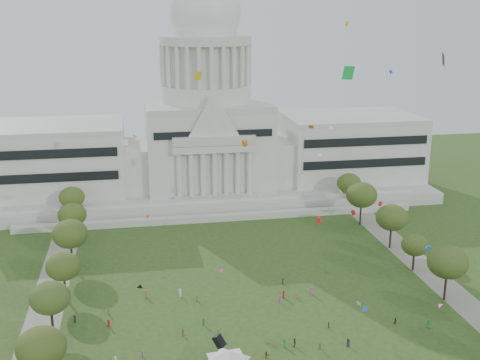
{
  "coord_description": "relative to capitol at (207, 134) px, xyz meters",
  "views": [
    {
      "loc": [
        -26.13,
        -101.13,
        65.98
      ],
      "look_at": [
        0.0,
        45.0,
        24.0
      ],
      "focal_mm": 45.0,
      "sensor_mm": 36.0,
      "label": 1
    }
  ],
  "objects": [
    {
      "name": "path_left",
      "position": [
        -48.0,
        -83.59,
        -22.28
      ],
      "size": [
        8.0,
        160.0,
        0.04
      ],
      "primitive_type": "cube",
      "color": "gray",
      "rests_on": "ground"
    },
    {
      "name": "person_0",
      "position": [
        34.3,
        -107.74,
        -21.29
      ],
      "size": [
        1.17,
        1.03,
        2.01
      ],
      "primitive_type": "imported",
      "rotation": [
        0.0,
        0.0,
        5.79
      ],
      "color": "#33723F",
      "rests_on": "ground"
    },
    {
      "name": "person_4",
      "position": [
        3.88,
        -109.89,
        -21.29
      ],
      "size": [
        0.65,
        1.18,
        2.0
      ],
      "primitive_type": "imported",
      "rotation": [
        0.0,
        0.0,
        4.72
      ],
      "color": "#4C4C51",
      "rests_on": "ground"
    },
    {
      "name": "path_right",
      "position": [
        48.0,
        -83.59,
        -22.28
      ],
      "size": [
        8.0,
        160.0,
        0.04
      ],
      "primitive_type": "cube",
      "color": "gray",
      "rests_on": "ground"
    },
    {
      "name": "distant_crowd",
      "position": [
        -12.76,
        -98.9,
        -21.41
      ],
      "size": [
        56.07,
        39.56,
        1.95
      ],
      "color": "#B21E1E",
      "rests_on": "ground"
    },
    {
      "name": "row_tree_l_6",
      "position": [
        -46.87,
        -24.45,
        -14.02
      ],
      "size": [
        8.19,
        8.19,
        11.64
      ],
      "color": "black",
      "rests_on": "ground"
    },
    {
      "name": "kite_swarm",
      "position": [
        2.49,
        -106.17,
        8.42
      ],
      "size": [
        82.59,
        103.49,
        60.75
      ],
      "color": "blue",
      "rests_on": "ground"
    },
    {
      "name": "person_5",
      "position": [
        -2.67,
        -112.98,
        -21.49
      ],
      "size": [
        1.3,
        1.57,
        1.6
      ],
      "primitive_type": "imported",
      "rotation": [
        0.0,
        0.0,
        2.15
      ],
      "color": "olive",
      "rests_on": "ground"
    },
    {
      "name": "person_10",
      "position": [
        13.1,
        -103.91,
        -21.58
      ],
      "size": [
        0.48,
        0.85,
        1.43
      ],
      "primitive_type": "imported",
      "rotation": [
        0.0,
        0.0,
        1.55
      ],
      "color": "#4C4C51",
      "rests_on": "ground"
    },
    {
      "name": "row_tree_l_3",
      "position": [
        -44.09,
        -79.67,
        -14.09
      ],
      "size": [
        8.12,
        8.12,
        11.55
      ],
      "color": "black",
      "rests_on": "ground"
    },
    {
      "name": "person_2",
      "position": [
        27.95,
        -104.97,
        -21.53
      ],
      "size": [
        0.82,
        0.59,
        1.54
      ],
      "primitive_type": "imported",
      "rotation": [
        0.0,
        0.0,
        0.18
      ],
      "color": "#26262B",
      "rests_on": "ground"
    },
    {
      "name": "row_tree_l_1",
      "position": [
        -44.07,
        -116.55,
        -13.34
      ],
      "size": [
        8.86,
        8.86,
        12.59
      ],
      "color": "black",
      "rests_on": "ground"
    },
    {
      "name": "row_tree_l_2",
      "position": [
        -45.04,
        -96.29,
        -13.79
      ],
      "size": [
        8.42,
        8.42,
        11.97
      ],
      "color": "black",
      "rests_on": "ground"
    },
    {
      "name": "row_tree_r_6",
      "position": [
        45.96,
        -25.46,
        -13.79
      ],
      "size": [
        8.42,
        8.42,
        11.97
      ],
      "color": "black",
      "rests_on": "ground"
    },
    {
      "name": "row_tree_r_2",
      "position": [
        44.17,
        -96.15,
        -12.64
      ],
      "size": [
        9.55,
        9.55,
        13.58
      ],
      "color": "black",
      "rests_on": "ground"
    },
    {
      "name": "row_tree_r_5",
      "position": [
        43.49,
        -43.4,
        -12.37
      ],
      "size": [
        9.82,
        9.82,
        13.96
      ],
      "color": "black",
      "rests_on": "ground"
    },
    {
      "name": "person_3",
      "position": [
        8.54,
        -111.98,
        -21.45
      ],
      "size": [
        0.74,
        1.17,
        1.69
      ],
      "primitive_type": "imported",
      "rotation": [
        0.0,
        0.0,
        4.89
      ],
      "color": "#4C4C51",
      "rests_on": "ground"
    },
    {
      "name": "row_tree_l_5",
      "position": [
        -45.22,
        -42.58,
        -13.88
      ],
      "size": [
        8.33,
        8.33,
        11.85
      ],
      "color": "black",
      "rests_on": "ground"
    },
    {
      "name": "row_tree_r_3",
      "position": [
        44.4,
        -79.1,
        -15.21
      ],
      "size": [
        7.01,
        7.01,
        9.98
      ],
      "color": "black",
      "rests_on": "ground"
    },
    {
      "name": "event_tent",
      "position": [
        -11.02,
        -116.91,
        -18.29
      ],
      "size": [
        10.11,
        10.11,
        5.17
      ],
      "color": "#4C4C4C",
      "rests_on": "ground"
    },
    {
      "name": "capitol",
      "position": [
        0.0,
        0.0,
        0.0
      ],
      "size": [
        160.0,
        64.5,
        91.3
      ],
      "color": "beige",
      "rests_on": "ground"
    },
    {
      "name": "ground",
      "position": [
        0.0,
        -113.59,
        -22.3
      ],
      "size": [
        400.0,
        400.0,
        0.0
      ],
      "primitive_type": "plane",
      "color": "#2F4A1D",
      "rests_on": "ground"
    },
    {
      "name": "row_tree_l_4",
      "position": [
        -44.08,
        -61.17,
        -12.9
      ],
      "size": [
        9.29,
        9.29,
        13.21
      ],
      "color": "black",
      "rests_on": "ground"
    },
    {
      "name": "person_8",
      "position": [
        -18.17,
        -101.57,
        -21.54
      ],
      "size": [
        0.76,
        0.5,
        1.52
      ],
      "primitive_type": "imported",
      "rotation": [
        0.0,
        0.0,
        3.2
      ],
      "color": "olive",
      "rests_on": "ground"
    },
    {
      "name": "row_tree_r_4",
      "position": [
        44.76,
        -63.55,
        -13.01
      ],
      "size": [
        9.19,
        9.19,
        13.06
      ],
      "color": "black",
      "rests_on": "ground"
    }
  ]
}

